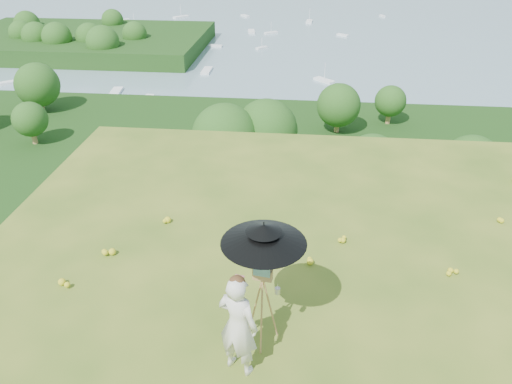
# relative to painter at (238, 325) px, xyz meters

# --- Properties ---
(ground) EXTENTS (14.00, 14.00, 0.00)m
(ground) POSITION_rel_painter_xyz_m (1.62, 1.61, -0.80)
(ground) COLOR #44631C
(ground) RESTS_ON ground
(forest_slope) EXTENTS (140.00, 56.00, 22.00)m
(forest_slope) POSITION_rel_painter_xyz_m (1.62, 36.61, -29.80)
(forest_slope) COLOR #173C10
(forest_slope) RESTS_ON bay_water
(shoreline_tier) EXTENTS (170.00, 28.00, 8.00)m
(shoreline_tier) POSITION_rel_painter_xyz_m (1.62, 76.61, -36.80)
(shoreline_tier) COLOR slate
(shoreline_tier) RESTS_ON bay_water
(bay_water) EXTENTS (700.00, 700.00, 0.00)m
(bay_water) POSITION_rel_painter_xyz_m (1.62, 241.61, -34.80)
(bay_water) COLOR #6F919E
(bay_water) RESTS_ON ground
(peninsula) EXTENTS (90.00, 60.00, 12.00)m
(peninsula) POSITION_rel_painter_xyz_m (-73.38, 156.61, -29.80)
(peninsula) COLOR #173C10
(peninsula) RESTS_ON bay_water
(slope_trees) EXTENTS (110.00, 50.00, 6.00)m
(slope_trees) POSITION_rel_painter_xyz_m (1.62, 36.61, -15.80)
(slope_trees) COLOR #285018
(slope_trees) RESTS_ON forest_slope
(harbor_town) EXTENTS (110.00, 22.00, 5.00)m
(harbor_town) POSITION_rel_painter_xyz_m (1.62, 76.61, -30.30)
(harbor_town) COLOR beige
(harbor_town) RESTS_ON shoreline_tier
(moored_boats) EXTENTS (140.00, 140.00, 0.70)m
(moored_boats) POSITION_rel_painter_xyz_m (-10.88, 162.61, -34.45)
(moored_boats) COLOR white
(moored_boats) RESTS_ON bay_water
(wildflowers) EXTENTS (10.00, 10.50, 0.12)m
(wildflowers) POSITION_rel_painter_xyz_m (1.62, 1.86, -0.74)
(wildflowers) COLOR gold
(wildflowers) RESTS_ON ground
(painter) EXTENTS (0.69, 0.59, 1.61)m
(painter) POSITION_rel_painter_xyz_m (0.00, 0.00, 0.00)
(painter) COLOR silver
(painter) RESTS_ON ground
(field_easel) EXTENTS (0.63, 0.63, 1.44)m
(field_easel) POSITION_rel_painter_xyz_m (0.28, 0.54, -0.08)
(field_easel) COLOR #B08E49
(field_easel) RESTS_ON ground
(sun_umbrella) EXTENTS (1.53, 1.53, 0.90)m
(sun_umbrella) POSITION_rel_painter_xyz_m (0.29, 0.57, 0.83)
(sun_umbrella) COLOR black
(sun_umbrella) RESTS_ON field_easel
(painter_cap) EXTENTS (0.26, 0.29, 0.10)m
(painter_cap) POSITION_rel_painter_xyz_m (0.00, 0.00, 0.76)
(painter_cap) COLOR #D27378
(painter_cap) RESTS_ON painter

